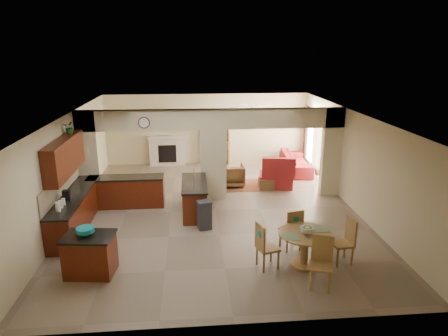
{
  "coord_description": "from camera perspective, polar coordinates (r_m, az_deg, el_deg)",
  "views": [
    {
      "loc": [
        -0.67,
        -10.71,
        4.53
      ],
      "look_at": [
        0.28,
        0.3,
        1.19
      ],
      "focal_mm": 32.0,
      "sensor_mm": 36.0,
      "label": 1
    }
  ],
  "objects": [
    {
      "name": "teal_bowl",
      "position": [
        8.65,
        -19.18,
        -8.56
      ],
      "size": [
        0.36,
        0.36,
        0.17
      ],
      "primitive_type": "cylinder",
      "color": "teal",
      "rests_on": "kitchen_island"
    },
    {
      "name": "trash_can",
      "position": [
        10.41,
        -2.82,
        -6.87
      ],
      "size": [
        0.39,
        0.35,
        0.7
      ],
      "primitive_type": "cube",
      "rotation": [
        0.0,
        0.0,
        0.24
      ],
      "color": "#303033",
      "rests_on": "floor"
    },
    {
      "name": "sofa",
      "position": [
        15.44,
        10.19,
        0.84
      ],
      "size": [
        2.46,
        1.14,
        0.7
      ],
      "primitive_type": "imported",
      "rotation": [
        0.0,
        0.0,
        1.48
      ],
      "color": "maroon",
      "rests_on": "floor"
    },
    {
      "name": "ceiling",
      "position": [
        10.87,
        -1.32,
        7.66
      ],
      "size": [
        10.0,
        10.0,
        0.0
      ],
      "primitive_type": "plane",
      "rotation": [
        3.14,
        0.0,
        0.0
      ],
      "color": "white",
      "rests_on": "wall_back"
    },
    {
      "name": "fruit_bowl",
      "position": [
        8.66,
        11.8,
        -8.65
      ],
      "size": [
        0.29,
        0.29,
        0.16
      ],
      "primitive_type": "cylinder",
      "color": "#8FBC28",
      "rests_on": "dining_table"
    },
    {
      "name": "drape_b_right",
      "position": [
        16.33,
        11.6,
        4.72
      ],
      "size": [
        0.1,
        0.28,
        2.3
      ],
      "primitive_type": "cube",
      "color": "#3E1B18",
      "rests_on": "wall_right"
    },
    {
      "name": "chair_south",
      "position": [
        8.24,
        13.78,
        -12.57
      ],
      "size": [
        0.54,
        0.54,
        1.02
      ],
      "rotation": [
        0.0,
        0.0,
        -0.34
      ],
      "color": "brown",
      "rests_on": "floor"
    },
    {
      "name": "rug",
      "position": [
        13.72,
        3.21,
        -2.46
      ],
      "size": [
        1.6,
        1.3,
        0.01
      ],
      "primitive_type": "cube",
      "color": "brown",
      "rests_on": "floor"
    },
    {
      "name": "wall_right",
      "position": [
        12.1,
        17.99,
        0.99
      ],
      "size": [
        0.0,
        10.0,
        10.0
      ],
      "primitive_type": "plane",
      "rotation": [
        1.57,
        0.0,
        -1.57
      ],
      "color": "beige",
      "rests_on": "floor"
    },
    {
      "name": "wall_front",
      "position": [
        6.55,
        1.6,
        -11.75
      ],
      "size": [
        8.0,
        0.0,
        8.0
      ],
      "primitive_type": "plane",
      "rotation": [
        -1.57,
        0.0,
        0.0
      ],
      "color": "beige",
      "rests_on": "floor"
    },
    {
      "name": "wall_left",
      "position": [
        11.65,
        -21.32,
        0.05
      ],
      "size": [
        0.0,
        10.0,
        10.0
      ],
      "primitive_type": "plane",
      "rotation": [
        1.57,
        0.0,
        1.57
      ],
      "color": "beige",
      "rests_on": "floor"
    },
    {
      "name": "drape_a_right",
      "position": [
        14.75,
        13.43,
        3.31
      ],
      "size": [
        0.1,
        0.28,
        2.3
      ],
      "primitive_type": "cube",
      "color": "#3E1B18",
      "rests_on": "wall_right"
    },
    {
      "name": "ottoman",
      "position": [
        13.41,
        6.05,
        -2.19
      ],
      "size": [
        0.51,
        0.51,
        0.36
      ],
      "primitive_type": "cube",
      "rotation": [
        0.0,
        0.0,
        -0.04
      ],
      "color": "maroon",
      "rests_on": "floor"
    },
    {
      "name": "window_b",
      "position": [
        15.78,
        12.35,
        4.25
      ],
      "size": [
        0.02,
        0.9,
        1.9
      ],
      "primitive_type": "cube",
      "color": "white",
      "rests_on": "wall_right"
    },
    {
      "name": "partition_left_pier",
      "position": [
        12.5,
        -18.77,
        1.41
      ],
      "size": [
        0.6,
        0.25,
        2.8
      ],
      "primitive_type": "cube",
      "color": "beige",
      "rests_on": "floor"
    },
    {
      "name": "glazed_door",
      "position": [
        15.03,
        13.24,
        2.98
      ],
      "size": [
        0.02,
        0.7,
        2.1
      ],
      "primitive_type": "cube",
      "color": "white",
      "rests_on": "wall_right"
    },
    {
      "name": "kitchen_counter",
      "position": [
        11.52,
        -17.62,
        -4.67
      ],
      "size": [
        2.52,
        3.29,
        1.48
      ],
      "color": "#460E08",
      "rests_on": "floor"
    },
    {
      "name": "chair_east",
      "position": [
        9.16,
        17.02,
        -9.69
      ],
      "size": [
        0.47,
        0.47,
        1.02
      ],
      "rotation": [
        0.0,
        0.0,
        4.83
      ],
      "color": "brown",
      "rests_on": "floor"
    },
    {
      "name": "drape_b_left",
      "position": [
        15.21,
        12.85,
        3.76
      ],
      "size": [
        0.1,
        0.28,
        2.3
      ],
      "primitive_type": "cube",
      "color": "#3E1B18",
      "rests_on": "wall_right"
    },
    {
      "name": "chair_west",
      "position": [
        8.61,
        5.78,
        -10.79
      ],
      "size": [
        0.52,
        0.52,
        1.02
      ],
      "rotation": [
        0.0,
        0.0,
        1.85
      ],
      "color": "brown",
      "rests_on": "floor"
    },
    {
      "name": "partition_header",
      "position": [
        11.91,
        -1.62,
        7.0
      ],
      "size": [
        8.0,
        0.25,
        0.6
      ],
      "primitive_type": "cube",
      "color": "beige",
      "rests_on": "partition_center_pier"
    },
    {
      "name": "plant",
      "position": [
        11.24,
        -21.19,
        5.47
      ],
      "size": [
        0.34,
        0.3,
        0.33
      ],
      "primitive_type": "imported",
      "rotation": [
        0.0,
        0.0,
        -0.16
      ],
      "color": "#1C5216",
      "rests_on": "upper_cabinets"
    },
    {
      "name": "ceiling_fan",
      "position": [
        14.02,
        4.09,
        8.71
      ],
      "size": [
        1.0,
        1.0,
        0.1
      ],
      "primitive_type": "cylinder",
      "color": "white",
      "rests_on": "ceiling"
    },
    {
      "name": "fireplace",
      "position": [
        16.06,
        -8.08,
        2.54
      ],
      "size": [
        1.6,
        0.35,
        1.2
      ],
      "color": "beige",
      "rests_on": "floor"
    },
    {
      "name": "upper_cabinets",
      "position": [
        10.72,
        -21.83,
        1.51
      ],
      "size": [
        0.35,
        2.4,
        0.9
      ],
      "primitive_type": "cube",
      "color": "#460E08",
      "rests_on": "wall_left"
    },
    {
      "name": "wall_back",
      "position": [
        16.03,
        -2.43,
        5.56
      ],
      "size": [
        8.0,
        0.0,
        8.0
      ],
      "primitive_type": "plane",
      "rotation": [
        1.57,
        0.0,
        0.0
      ],
      "color": "beige",
      "rests_on": "floor"
    },
    {
      "name": "window_a",
      "position": [
        14.21,
        14.32,
        2.74
      ],
      "size": [
        0.02,
        0.9,
        1.9
      ],
      "primitive_type": "cube",
      "color": "white",
      "rests_on": "wall_right"
    },
    {
      "name": "kitchen_island",
      "position": [
        8.86,
        -18.59,
        -11.64
      ],
      "size": [
        1.08,
        0.83,
        0.87
      ],
      "rotation": [
        0.0,
        0.0,
        -0.11
      ],
      "color": "#460E08",
      "rests_on": "floor"
    },
    {
      "name": "chair_north",
      "position": [
        9.39,
        9.77,
        -8.49
      ],
      "size": [
        0.51,
        0.51,
        1.02
      ],
      "rotation": [
        0.0,
        0.0,
        3.4
      ],
      "color": "brown",
      "rests_on": "floor"
    },
    {
      "name": "dining_table",
      "position": [
        8.83,
        11.47,
        -10.58
      ],
      "size": [
        1.14,
        1.14,
        0.78
      ],
      "color": "brown",
      "rests_on": "floor"
    },
    {
      "name": "wall_clock",
      "position": [
        11.82,
        -11.36,
        6.36
      ],
      "size": [
        0.34,
        0.03,
        0.34
      ],
      "primitive_type": "cylinder",
      "rotation": [
        1.57,
        0.0,
        0.0
      ],
      "color": "#4F331A",
      "rests_on": "partition_header"
    },
    {
      "name": "drape_a_left",
      "position": [
        13.65,
        14.96,
        2.12
      ],
      "size": [
        0.1,
        0.28,
        2.3
      ],
      "primitive_type": "cube",
      "color": "#3E1B18",
      "rests_on": "wall_right"
    },
    {
      "name": "armchair",
      "position": [
        13.57,
        1.17,
        -1.03
      ],
      "size": [
        0.81,
        0.83,
        0.74
      ],
      "primitive_type": "imported",
      "rotation": [
        0.0,
        0.0,
        3.16
      ],
      "color": "maroon",
      "rests_on": "floor"
    },
    {
      "name": "peninsula",
      "position": [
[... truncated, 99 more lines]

